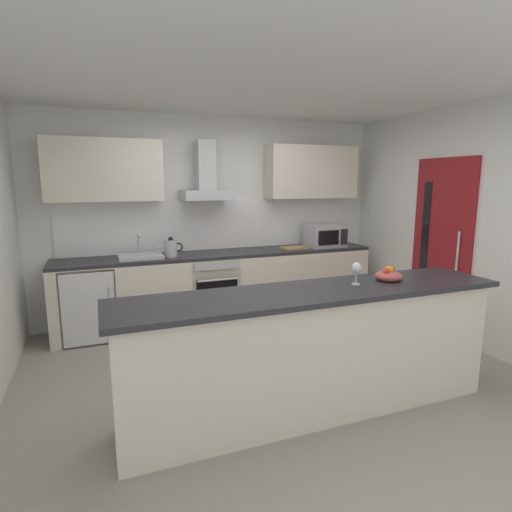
{
  "coord_description": "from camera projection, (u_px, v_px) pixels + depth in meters",
  "views": [
    {
      "loc": [
        -1.45,
        -3.34,
        1.79
      ],
      "look_at": [
        0.01,
        0.43,
        1.05
      ],
      "focal_mm": 28.87,
      "sensor_mm": 36.0,
      "label": 1
    }
  ],
  "objects": [
    {
      "name": "ground",
      "position": [
        271.0,
        373.0,
        3.9
      ],
      "size": [
        5.55,
        4.81,
        0.02
      ],
      "primitive_type": "cube",
      "color": "gray"
    },
    {
      "name": "ceiling",
      "position": [
        273.0,
        81.0,
        3.44
      ],
      "size": [
        5.55,
        4.81,
        0.02
      ],
      "primitive_type": "cube",
      "color": "white"
    },
    {
      "name": "wall_back",
      "position": [
        214.0,
        218.0,
        5.47
      ],
      "size": [
        5.55,
        0.12,
        2.6
      ],
      "primitive_type": "cube",
      "color": "white",
      "rests_on": "ground"
    },
    {
      "name": "wall_right",
      "position": [
        468.0,
        226.0,
        4.5
      ],
      "size": [
        0.12,
        4.81,
        2.6
      ],
      "primitive_type": "cube",
      "color": "white",
      "rests_on": "ground"
    },
    {
      "name": "backsplash_tile",
      "position": [
        215.0,
        224.0,
        5.42
      ],
      "size": [
        3.87,
        0.02,
        0.66
      ],
      "primitive_type": "cube",
      "color": "white"
    },
    {
      "name": "counter_back",
      "position": [
        223.0,
        287.0,
        5.28
      ],
      "size": [
        4.01,
        0.6,
        0.9
      ],
      "color": "beige",
      "rests_on": "ground"
    },
    {
      "name": "counter_island",
      "position": [
        313.0,
        351.0,
        3.16
      ],
      "size": [
        3.04,
        0.64,
        0.99
      ],
      "color": "beige",
      "rests_on": "ground"
    },
    {
      "name": "upper_cabinets",
      "position": [
        218.0,
        171.0,
        5.15
      ],
      "size": [
        3.95,
        0.32,
        0.7
      ],
      "color": "beige"
    },
    {
      "name": "side_door",
      "position": [
        441.0,
        248.0,
        4.78
      ],
      "size": [
        0.08,
        0.85,
        2.05
      ],
      "color": "maroon",
      "rests_on": "ground"
    },
    {
      "name": "oven",
      "position": [
        211.0,
        288.0,
        5.19
      ],
      "size": [
        0.6,
        0.62,
        0.8
      ],
      "color": "slate",
      "rests_on": "ground"
    },
    {
      "name": "refrigerator",
      "position": [
        89.0,
        303.0,
        4.68
      ],
      "size": [
        0.58,
        0.6,
        0.85
      ],
      "color": "white",
      "rests_on": "ground"
    },
    {
      "name": "microwave",
      "position": [
        325.0,
        236.0,
        5.64
      ],
      "size": [
        0.5,
        0.38,
        0.3
      ],
      "color": "#B7BABC",
      "rests_on": "counter_back"
    },
    {
      "name": "sink",
      "position": [
        140.0,
        256.0,
        4.82
      ],
      "size": [
        0.5,
        0.4,
        0.26
      ],
      "color": "silver",
      "rests_on": "counter_back"
    },
    {
      "name": "kettle",
      "position": [
        171.0,
        248.0,
        4.89
      ],
      "size": [
        0.29,
        0.15,
        0.24
      ],
      "color": "#B7BABC",
      "rests_on": "counter_back"
    },
    {
      "name": "range_hood",
      "position": [
        206.0,
        181.0,
        5.07
      ],
      "size": [
        0.62,
        0.45,
        0.72
      ],
      "color": "#B7BABC"
    },
    {
      "name": "wine_glass",
      "position": [
        356.0,
        269.0,
        3.21
      ],
      "size": [
        0.08,
        0.08,
        0.18
      ],
      "color": "silver",
      "rests_on": "counter_island"
    },
    {
      "name": "fruit_bowl",
      "position": [
        389.0,
        275.0,
        3.36
      ],
      "size": [
        0.22,
        0.22,
        0.13
      ],
      "color": "#B24C47",
      "rests_on": "counter_island"
    },
    {
      "name": "chopping_board",
      "position": [
        295.0,
        248.0,
        5.5
      ],
      "size": [
        0.35,
        0.24,
        0.02
      ],
      "primitive_type": "cube",
      "rotation": [
        0.0,
        0.0,
        0.05
      ],
      "color": "tan",
      "rests_on": "counter_back"
    }
  ]
}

